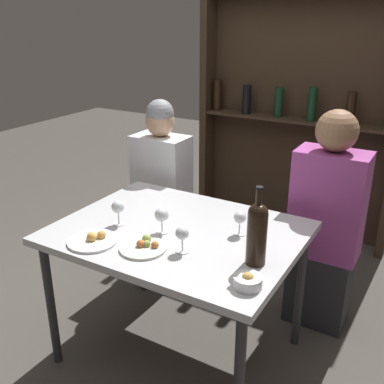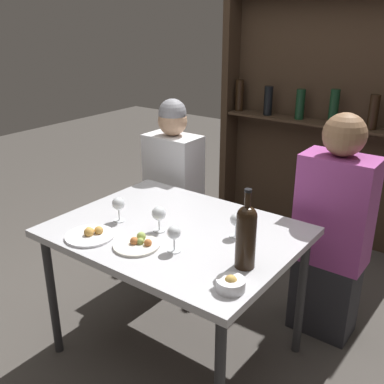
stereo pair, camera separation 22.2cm
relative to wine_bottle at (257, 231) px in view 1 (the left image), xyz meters
name	(u,v)px [view 1 (the left image)]	position (x,y,z in m)	size (l,w,h in m)	color
ground_plane	(180,351)	(-0.45, 0.10, -0.89)	(10.00, 10.00, 0.00)	#47423D
dining_table	(178,241)	(-0.45, 0.10, -0.22)	(1.16, 0.89, 0.74)	silver
wine_rack_wall	(298,101)	(-0.45, 1.85, 0.20)	(1.58, 0.21, 2.13)	#38281C
wine_bottle	(257,231)	(0.00, 0.00, 0.00)	(0.08, 0.08, 0.34)	black
wine_glass_0	(182,234)	(-0.31, -0.07, -0.06)	(0.06, 0.06, 0.12)	silver
wine_glass_1	(240,219)	(-0.17, 0.21, -0.07)	(0.06, 0.06, 0.12)	silver
wine_glass_2	(162,216)	(-0.50, 0.04, -0.06)	(0.07, 0.07, 0.13)	silver
wine_glass_3	(118,208)	(-0.73, 0.01, -0.06)	(0.06, 0.06, 0.13)	silver
food_plate_0	(144,246)	(-0.48, -0.13, -0.14)	(0.21, 0.21, 0.05)	silver
food_plate_1	(93,240)	(-0.71, -0.20, -0.14)	(0.23, 0.23, 0.05)	white
snack_bowl	(248,281)	(0.04, -0.18, -0.12)	(0.11, 0.11, 0.06)	white
seated_person_left	(162,194)	(-0.98, 0.75, -0.30)	(0.36, 0.22, 1.22)	#26262B
seated_person_right	(325,228)	(0.11, 0.75, -0.28)	(0.38, 0.22, 1.27)	#26262B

